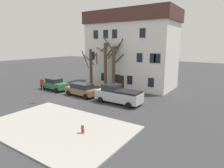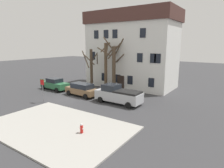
{
  "view_description": "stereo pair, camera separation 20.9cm",
  "coord_description": "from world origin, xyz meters",
  "views": [
    {
      "loc": [
        17.31,
        -16.04,
        6.65
      ],
      "look_at": [
        4.86,
        2.75,
        1.93
      ],
      "focal_mm": 31.01,
      "sensor_mm": 36.0,
      "label": 1
    },
    {
      "loc": [
        17.48,
        -15.93,
        6.65
      ],
      "look_at": [
        4.86,
        2.75,
        1.93
      ],
      "focal_mm": 31.01,
      "sensor_mm": 36.0,
      "label": 2
    }
  ],
  "objects": [
    {
      "name": "car_green_sedan",
      "position": [
        -4.95,
        2.27,
        0.86
      ],
      "size": [
        4.74,
        2.15,
        1.72
      ],
      "color": "#2D6B42",
      "rests_on": "ground_plane"
    },
    {
      "name": "tree_bare_near",
      "position": [
        -0.9,
        5.84,
        3.19
      ],
      "size": [
        2.59,
        2.59,
        5.87
      ],
      "color": "#4C3D2D",
      "rests_on": "ground_plane"
    },
    {
      "name": "street_sign_pole",
      "position": [
        -1.05,
        -2.61,
        1.9
      ],
      "size": [
        0.76,
        0.07,
        2.71
      ],
      "color": "slate",
      "rests_on": "ground_plane"
    },
    {
      "name": "car_brown_wagon",
      "position": [
        0.69,
        1.96,
        0.87
      ],
      "size": [
        4.66,
        2.16,
        1.66
      ],
      "color": "brown",
      "rests_on": "ground_plane"
    },
    {
      "name": "fire_hydrant",
      "position": [
        8.12,
        -6.12,
        0.51
      ],
      "size": [
        0.42,
        0.22,
        0.75
      ],
      "color": "red",
      "rests_on": "sidewalk_slab"
    },
    {
      "name": "tree_bare_mid",
      "position": [
        1.09,
        6.8,
        3.74
      ],
      "size": [
        2.73,
        3.02,
        7.54
      ],
      "color": "brown",
      "rests_on": "ground_plane"
    },
    {
      "name": "pickup_truck_silver",
      "position": [
        6.23,
        1.95,
        1.01
      ],
      "size": [
        5.41,
        2.17,
        2.08
      ],
      "color": "#B7BABF",
      "rests_on": "ground_plane"
    },
    {
      "name": "sidewalk_slab",
      "position": [
        5.6,
        -6.34,
        0.06
      ],
      "size": [
        11.82,
        7.64,
        0.12
      ],
      "primitive_type": "cube",
      "color": "#A8A59E",
      "rests_on": "ground_plane"
    },
    {
      "name": "ground_plane",
      "position": [
        0.0,
        0.0,
        0.0
      ],
      "size": [
        120.0,
        120.0,
        0.0
      ],
      "primitive_type": "plane",
      "color": "#38383A"
    },
    {
      "name": "tree_bare_far",
      "position": [
        2.65,
        6.49,
        3.63
      ],
      "size": [
        2.74,
        2.75,
        7.34
      ],
      "color": "#4C3D2D",
      "rests_on": "ground_plane"
    },
    {
      "name": "building_main",
      "position": [
        2.94,
        10.97,
        5.8
      ],
      "size": [
        13.68,
        6.92,
        11.43
      ],
      "color": "white",
      "rests_on": "ground_plane"
    }
  ]
}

